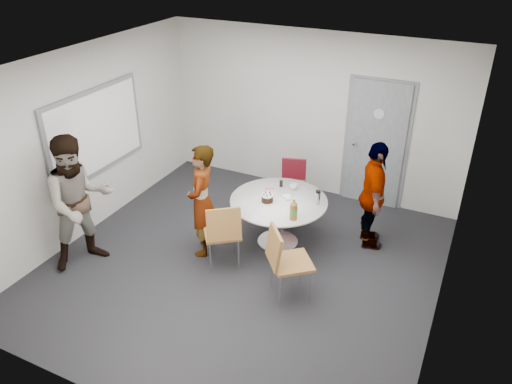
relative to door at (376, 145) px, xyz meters
The scene contains 15 objects.
floor 2.90m from the door, 113.90° to the right, with size 5.00×5.00×0.00m, color black.
ceiling 3.19m from the door, 113.90° to the right, with size 5.00×5.00×0.00m, color silver.
wall_back 1.15m from the door, behind, with size 5.00×5.00×0.00m, color beige.
wall_left 4.38m from the door, 145.41° to the right, with size 5.00×5.00×0.00m, color beige.
wall_right 2.87m from the door, 60.57° to the right, with size 5.00×5.00×0.00m, color beige.
wall_front 5.11m from the door, 102.45° to the right, with size 5.00×5.00×0.00m, color beige.
door is the anchor object (origin of this frame).
whiteboard 4.25m from the door, 147.34° to the right, with size 0.04×1.90×1.25m.
table 2.03m from the door, 116.16° to the right, with size 1.36×1.36×1.01m.
chair_near_left 2.97m from the door, 116.48° to the right, with size 0.67×0.68×0.98m.
chair_near_right 2.89m from the door, 97.35° to the right, with size 0.68×0.68×0.98m.
chair_far 1.42m from the door, 144.81° to the right, with size 0.50×0.53×0.85m.
person_main 2.98m from the door, 126.15° to the right, with size 0.59×0.39×1.61m, color #A5C6EA.
person_left 4.49m from the door, 132.80° to the right, with size 0.90×0.70×1.85m, color white.
person_right 1.29m from the door, 76.65° to the right, with size 0.93×0.39×1.59m, color black.
Camera 1 is at (2.54, -4.86, 4.15)m, focal length 35.00 mm.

